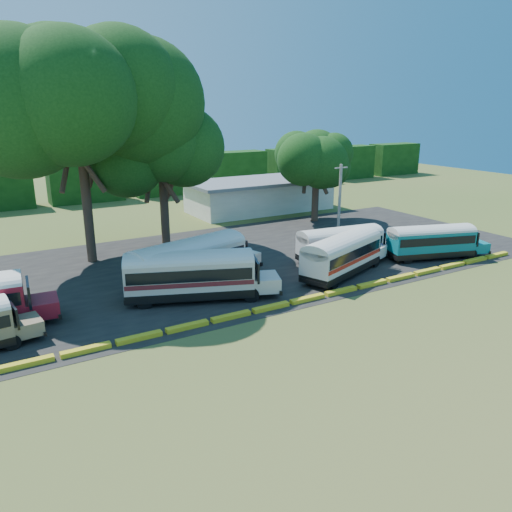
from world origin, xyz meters
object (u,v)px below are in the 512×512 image
bus_cream_west (193,273)px  tree_west (76,97)px  bus_white_red (343,253)px  bus_teal (433,240)px

bus_cream_west → tree_west: (-3.97, 12.92, 11.70)m
bus_white_red → tree_west: bearing=118.9°
bus_teal → tree_west: tree_west is taller
bus_teal → bus_white_red: bearing=-165.0°
bus_white_red → tree_west: 24.61m
bus_cream_west → bus_white_red: bearing=15.8°
bus_white_red → bus_teal: 9.86m
bus_white_red → bus_teal: bearing=-23.1°
bus_teal → tree_west: size_ratio=0.50×
bus_cream_west → bus_teal: (22.26, -1.59, -0.25)m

